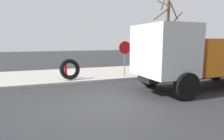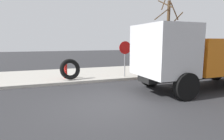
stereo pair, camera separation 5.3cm
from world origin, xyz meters
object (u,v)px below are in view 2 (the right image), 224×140
object	(u,v)px
loose_tire	(70,69)
stop_sign	(125,52)
dump_truck_orange	(203,56)
bare_tree	(168,33)
fire_hydrant	(66,70)

from	to	relation	value
loose_tire	stop_sign	world-z (taller)	stop_sign
loose_tire	dump_truck_orange	size ratio (longest dim) A/B	0.16
bare_tree	fire_hydrant	bearing A→B (deg)	-179.79
loose_tire	dump_truck_orange	world-z (taller)	dump_truck_orange
fire_hydrant	stop_sign	bearing A→B (deg)	-11.04
stop_sign	loose_tire	bearing A→B (deg)	177.01
bare_tree	stop_sign	bearing A→B (deg)	-168.65
loose_tire	dump_truck_orange	distance (m)	6.92
stop_sign	bare_tree	bearing A→B (deg)	11.35
fire_hydrant	loose_tire	xyz separation A→B (m)	(0.20, -0.50, 0.12)
loose_tire	dump_truck_orange	xyz separation A→B (m)	(5.90, -3.51, 0.87)
stop_sign	bare_tree	distance (m)	3.75
fire_hydrant	bare_tree	xyz separation A→B (m)	(6.94, 0.03, 2.20)
fire_hydrant	loose_tire	distance (m)	0.55
dump_truck_orange	bare_tree	size ratio (longest dim) A/B	1.35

